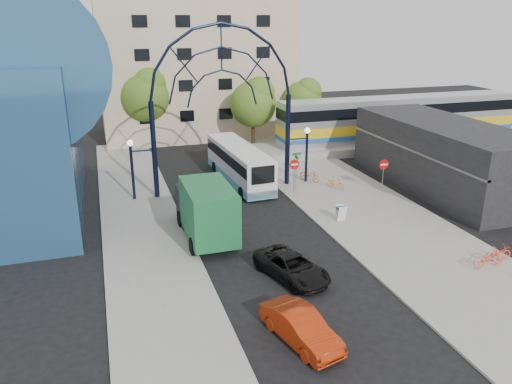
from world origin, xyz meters
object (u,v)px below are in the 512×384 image
object	(u,v)px
sandwich_board	(341,211)
bike_near_b	(336,183)
train_car	(400,118)
bike_near_a	(310,175)
red_sedan	(301,327)
green_truck	(205,209)
tree_north_a	(254,102)
tree_north_c	(304,99)
tree_north_b	(145,93)
gateway_arch	(222,75)
bike_far_c	(489,259)
bike_far_a	(498,253)
do_not_enter_sign	(384,168)
stop_sign	(294,167)
city_bus	(239,163)
street_name_sign	(296,163)
black_suv	(292,267)

from	to	relation	value
sandwich_board	bike_near_b	size ratio (longest dim) A/B	0.63
train_car	bike_near_a	bearing A→B (deg)	-148.51
red_sedan	train_car	bearing A→B (deg)	36.58
bike_near_a	green_truck	bearing A→B (deg)	-171.80
train_car	tree_north_a	distance (m)	14.52
tree_north_c	bike_near_b	size ratio (longest dim) A/B	4.13
red_sedan	bike_near_b	distance (m)	19.07
tree_north_b	bike_near_b	world-z (taller)	tree_north_b
gateway_arch	tree_north_c	bearing A→B (deg)	48.96
tree_north_a	red_sedan	world-z (taller)	tree_north_a
bike_far_c	train_car	bearing A→B (deg)	-24.50
sandwich_board	bike_far_a	xyz separation A→B (m)	(5.46, -7.52, -0.21)
tree_north_b	green_truck	size ratio (longest dim) A/B	1.16
tree_north_c	tree_north_b	bearing A→B (deg)	172.88
do_not_enter_sign	tree_north_b	xyz separation A→B (m)	(-14.88, 19.93, 3.29)
do_not_enter_sign	bike_near_b	xyz separation A→B (m)	(-2.95, 1.67, -1.38)
stop_sign	green_truck	world-z (taller)	green_truck
bike_far_c	green_truck	bearing A→B (deg)	55.28
tree_north_b	bike_far_a	bearing A→B (deg)	-64.61
gateway_arch	tree_north_c	distance (m)	18.95
bike_near_a	tree_north_b	bearing A→B (deg)	94.94
do_not_enter_sign	tree_north_b	size ratio (longest dim) A/B	0.31
tree_north_a	bike_near_b	world-z (taller)	tree_north_a
stop_sign	do_not_enter_sign	size ratio (longest dim) A/B	1.01
red_sedan	tree_north_a	bearing A→B (deg)	61.35
gateway_arch	bike_near_a	distance (m)	10.54
tree_north_c	stop_sign	bearing A→B (deg)	-114.69
do_not_enter_sign	city_bus	xyz separation A→B (m)	(-9.29, 5.98, -0.48)
bike_near_a	stop_sign	bearing A→B (deg)	-166.20
city_bus	bike_near_a	world-z (taller)	city_bus
bike_near_b	green_truck	bearing A→B (deg)	179.75
bike_near_b	tree_north_c	bearing A→B (deg)	50.09
gateway_arch	street_name_sign	world-z (taller)	gateway_arch
gateway_arch	sandwich_board	bearing A→B (deg)	-55.09
gateway_arch	bike_far_c	world-z (taller)	gateway_arch
street_name_sign	city_bus	size ratio (longest dim) A/B	0.27
tree_north_b	red_sedan	world-z (taller)	tree_north_b
bike_far_c	bike_far_a	bearing A→B (deg)	-65.48
bike_far_c	black_suv	bearing A→B (deg)	75.40
tree_north_c	black_suv	world-z (taller)	tree_north_c
bike_far_a	red_sedan	bearing A→B (deg)	108.50
tree_north_c	city_bus	size ratio (longest dim) A/B	0.62
bike_far_a	do_not_enter_sign	bearing A→B (deg)	4.47
tree_north_b	bike_near_a	distance (m)	19.81
red_sedan	tree_north_b	bearing A→B (deg)	79.22
train_car	bike_far_a	distance (m)	25.30
bike_near_b	stop_sign	bearing A→B (deg)	148.29
tree_north_c	bike_far_c	distance (m)	30.29
stop_sign	bike_near_a	world-z (taller)	stop_sign
red_sedan	bike_far_c	world-z (taller)	red_sedan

